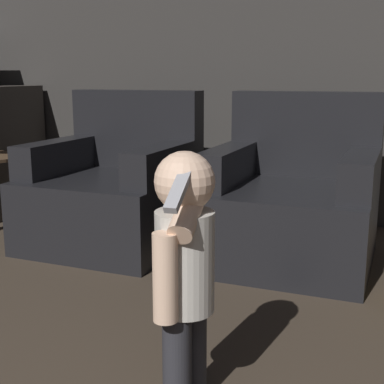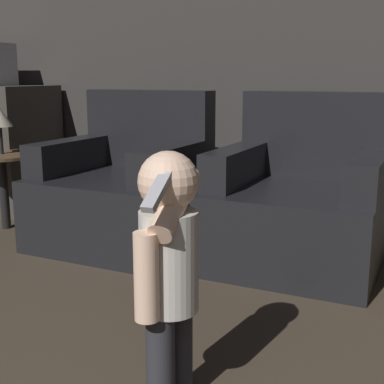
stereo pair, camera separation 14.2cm
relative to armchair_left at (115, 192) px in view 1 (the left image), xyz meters
The scene contains 4 objects.
wall_back 1.59m from the armchair_left, 43.09° to the left, with size 8.40×0.05×2.60m.
armchair_left is the anchor object (origin of this frame).
armchair_right 1.08m from the armchair_left, ahead, with size 0.94×0.96×0.92m.
person_toddler 1.78m from the armchair_left, 58.03° to the right, with size 0.18×0.32×0.80m.
Camera 1 is at (0.49, 0.72, 1.01)m, focal length 50.00 mm.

